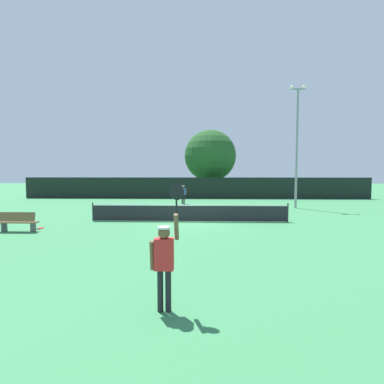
% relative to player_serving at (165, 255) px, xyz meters
% --- Properties ---
extents(ground_plane, '(120.00, 120.00, 0.00)m').
position_rel_player_serving_xyz_m(ground_plane, '(0.01, 11.20, -1.15)').
color(ground_plane, '#387F4C').
extents(tennis_net, '(11.19, 0.08, 1.07)m').
position_rel_player_serving_xyz_m(tennis_net, '(0.01, 11.20, -0.63)').
color(tennis_net, '#232328').
rests_on(tennis_net, ground).
extents(perimeter_fence, '(36.85, 0.12, 2.26)m').
position_rel_player_serving_xyz_m(perimeter_fence, '(0.01, 26.37, -0.02)').
color(perimeter_fence, black).
rests_on(perimeter_fence, ground).
extents(player_serving, '(0.68, 0.40, 2.58)m').
position_rel_player_serving_xyz_m(player_serving, '(0.00, 0.00, 0.00)').
color(player_serving, red).
rests_on(player_serving, ground).
extents(player_receiving, '(0.57, 0.24, 1.65)m').
position_rel_player_serving_xyz_m(player_receiving, '(-0.95, 20.83, -0.14)').
color(player_receiving, blue).
rests_on(player_receiving, ground).
extents(tennis_ball, '(0.07, 0.07, 0.07)m').
position_rel_player_serving_xyz_m(tennis_ball, '(-1.61, 12.35, -1.11)').
color(tennis_ball, '#CCE033').
rests_on(tennis_ball, ground).
extents(spare_racket, '(0.28, 0.52, 0.04)m').
position_rel_player_serving_xyz_m(spare_racket, '(-7.34, 8.84, -1.13)').
color(spare_racket, black).
rests_on(spare_racket, ground).
extents(courtside_bench, '(1.80, 0.44, 0.95)m').
position_rel_player_serving_xyz_m(courtside_bench, '(-7.93, 7.91, -0.67)').
color(courtside_bench, brown).
rests_on(courtside_bench, ground).
extents(light_pole, '(1.18, 0.28, 9.42)m').
position_rel_player_serving_xyz_m(light_pole, '(8.05, 17.95, 4.14)').
color(light_pole, gray).
rests_on(light_pole, ground).
extents(large_tree, '(6.16, 6.16, 7.87)m').
position_rel_player_serving_xyz_m(large_tree, '(1.69, 30.63, 3.63)').
color(large_tree, brown).
rests_on(large_tree, ground).
extents(parked_car_near, '(2.30, 4.36, 1.69)m').
position_rel_player_serving_xyz_m(parked_car_near, '(-8.37, 32.79, -0.37)').
color(parked_car_near, black).
rests_on(parked_car_near, ground).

